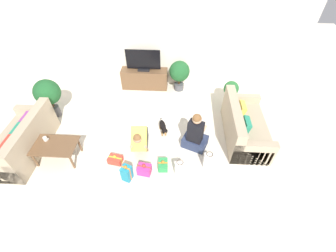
{
  "coord_description": "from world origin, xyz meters",
  "views": [
    {
      "loc": [
        0.9,
        -3.27,
        3.92
      ],
      "look_at": [
        0.69,
        0.26,
        0.45
      ],
      "focal_mm": 24.0,
      "sensor_mm": 36.0,
      "label": 1
    }
  ],
  "objects": [
    {
      "name": "dog",
      "position": [
        0.56,
        0.46,
        0.21
      ],
      "size": [
        0.25,
        0.54,
        0.32
      ],
      "rotation": [
        0.0,
        0.0,
        0.29
      ],
      "color": "black",
      "rests_on": "ground_plane"
    },
    {
      "name": "gift_bag_b",
      "position": [
        1.57,
        -0.43,
        0.19
      ],
      "size": [
        0.21,
        0.13,
        0.4
      ],
      "rotation": [
        0.0,
        0.0,
        0.01
      ],
      "color": "white",
      "rests_on": "ground_plane"
    },
    {
      "name": "person_sitting",
      "position": [
        1.3,
        0.11,
        0.36
      ],
      "size": [
        0.63,
        0.6,
        0.97
      ],
      "rotation": [
        0.0,
        0.0,
        2.75
      ],
      "color": "#283351",
      "rests_on": "ground_plane"
    },
    {
      "name": "gift_box_a",
      "position": [
        0.26,
        -0.67,
        0.11
      ],
      "size": [
        0.29,
        0.24,
        0.27
      ],
      "rotation": [
        0.0,
        0.0,
        -0.15
      ],
      "color": "#CC3389",
      "rests_on": "ground_plane"
    },
    {
      "name": "potted_plant_corner_right",
      "position": [
        2.27,
        1.71,
        0.43
      ],
      "size": [
        0.39,
        0.39,
        0.69
      ],
      "color": "beige",
      "rests_on": "ground_plane"
    },
    {
      "name": "gift_box_c",
      "position": [
        0.63,
        -0.52,
        0.08
      ],
      "size": [
        0.21,
        0.3,
        0.2
      ],
      "rotation": [
        0.0,
        0.0,
        0.06
      ],
      "color": "#2D934C",
      "rests_on": "ground_plane"
    },
    {
      "name": "tv_console",
      "position": [
        -0.12,
        2.37,
        0.29
      ],
      "size": [
        1.33,
        0.38,
        0.58
      ],
      "color": "brown",
      "rests_on": "ground_plane"
    },
    {
      "name": "tv",
      "position": [
        -0.12,
        2.37,
        0.85
      ],
      "size": [
        0.96,
        0.2,
        0.61
      ],
      "color": "black",
      "rests_on": "tv_console"
    },
    {
      "name": "sofa_right",
      "position": [
        2.41,
        0.5,
        0.3
      ],
      "size": [
        0.86,
        1.72,
        0.84
      ],
      "rotation": [
        0.0,
        0.0,
        1.57
      ],
      "color": "tan",
      "rests_on": "ground_plane"
    },
    {
      "name": "person_kneeling",
      "position": [
        0.1,
        -0.06,
        0.33
      ],
      "size": [
        0.37,
        0.82,
        0.78
      ],
      "rotation": [
        0.0,
        0.0,
        0.07
      ],
      "color": "#23232D",
      "rests_on": "ground_plane"
    },
    {
      "name": "ground_plane",
      "position": [
        0.0,
        0.0,
        0.0
      ],
      "size": [
        16.0,
        16.0,
        0.0
      ],
      "primitive_type": "plane",
      "color": "beige"
    },
    {
      "name": "coffee_table",
      "position": [
        -1.61,
        -0.41,
        0.38
      ],
      "size": [
        0.9,
        0.58,
        0.43
      ],
      "color": "brown",
      "rests_on": "ground_plane"
    },
    {
      "name": "mug",
      "position": [
        -1.82,
        -0.3,
        0.48
      ],
      "size": [
        0.12,
        0.08,
        0.09
      ],
      "color": "silver",
      "rests_on": "coffee_table"
    },
    {
      "name": "wall_back",
      "position": [
        0.0,
        2.63,
        1.3
      ],
      "size": [
        8.4,
        0.06,
        2.6
      ],
      "color": "silver",
      "rests_on": "ground_plane"
    },
    {
      "name": "potted_plant_back_right",
      "position": [
        0.89,
        2.32,
        0.57
      ],
      "size": [
        0.57,
        0.57,
        0.89
      ],
      "color": "#4C4C51",
      "rests_on": "ground_plane"
    },
    {
      "name": "sofa_left",
      "position": [
        -2.41,
        -0.24,
        0.3
      ],
      "size": [
        0.86,
        1.72,
        0.84
      ],
      "rotation": [
        0.0,
        0.0,
        -1.57
      ],
      "color": "tan",
      "rests_on": "ground_plane"
    },
    {
      "name": "gift_bag_a",
      "position": [
        0.98,
        -0.62,
        0.16
      ],
      "size": [
        0.23,
        0.16,
        0.34
      ],
      "rotation": [
        0.0,
        0.0,
        0.19
      ],
      "color": "white",
      "rests_on": "ground_plane"
    },
    {
      "name": "gift_box_b",
      "position": [
        -0.06,
        -0.83,
        0.18
      ],
      "size": [
        0.23,
        0.23,
        0.41
      ],
      "rotation": [
        0.0,
        0.0,
        -0.36
      ],
      "color": "teal",
      "rests_on": "ground_plane"
    },
    {
      "name": "gift_box_d",
      "position": [
        -0.39,
        -0.44,
        0.08
      ],
      "size": [
        0.32,
        0.25,
        0.2
      ],
      "rotation": [
        0.0,
        0.0,
        -0.18
      ],
      "color": "red",
      "rests_on": "ground_plane"
    },
    {
      "name": "potted_plant_corner_left",
      "position": [
        -2.27,
        0.97,
        0.69
      ],
      "size": [
        0.62,
        0.62,
        1.04
      ],
      "color": "#4C4C51",
      "rests_on": "ground_plane"
    }
  ]
}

